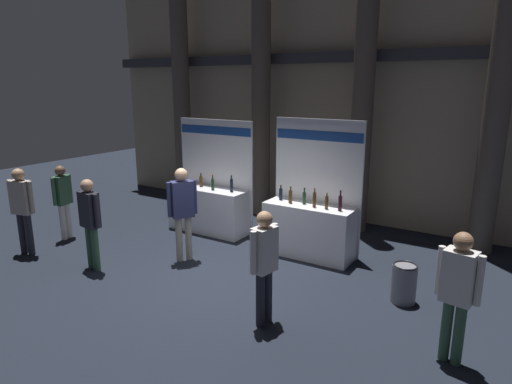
{
  "coord_description": "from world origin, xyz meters",
  "views": [
    {
      "loc": [
        4.41,
        -5.58,
        3.25
      ],
      "look_at": [
        0.42,
        0.78,
        1.38
      ],
      "focal_mm": 30.88,
      "sensor_mm": 36.0,
      "label": 1
    }
  ],
  "objects": [
    {
      "name": "ground_plane",
      "position": [
        0.0,
        0.0,
        0.0
      ],
      "size": [
        25.51,
        25.51,
        0.0
      ],
      "primitive_type": "plane",
      "color": "black"
    },
    {
      "name": "hall_colonnade",
      "position": [
        0.0,
        4.29,
        3.37
      ],
      "size": [
        12.76,
        1.06,
        6.94
      ],
      "color": "gray",
      "rests_on": "ground_plane"
    },
    {
      "name": "exhibitor_booth_0",
      "position": [
        -1.51,
        1.88,
        0.61
      ],
      "size": [
        1.94,
        0.66,
        2.47
      ],
      "color": "white",
      "rests_on": "ground_plane"
    },
    {
      "name": "exhibitor_booth_1",
      "position": [
        1.03,
        1.74,
        0.63
      ],
      "size": [
        1.8,
        0.66,
        2.6
      ],
      "color": "white",
      "rests_on": "ground_plane"
    },
    {
      "name": "trash_bin",
      "position": [
        3.06,
        0.8,
        0.3
      ],
      "size": [
        0.37,
        0.37,
        0.61
      ],
      "color": "slate",
      "rests_on": "ground_plane"
    },
    {
      "name": "visitor_0",
      "position": [
        -1.95,
        -0.9,
        0.97
      ],
      "size": [
        0.55,
        0.26,
        1.65
      ],
      "rotation": [
        0.0,
        0.0,
        3.0
      ],
      "color": "#33563D",
      "rests_on": "ground_plane"
    },
    {
      "name": "visitor_1",
      "position": [
        -3.78,
        -0.16,
        0.92
      ],
      "size": [
        0.26,
        0.5,
        1.59
      ],
      "rotation": [
        0.0,
        0.0,
        1.74
      ],
      "color": "silver",
      "rests_on": "ground_plane"
    },
    {
      "name": "visitor_2",
      "position": [
        1.58,
        -0.86,
        0.95
      ],
      "size": [
        0.28,
        0.5,
        1.62
      ],
      "rotation": [
        0.0,
        0.0,
        4.53
      ],
      "color": "#23232D",
      "rests_on": "ground_plane"
    },
    {
      "name": "visitor_3",
      "position": [
        -3.65,
        -1.11,
        1.0
      ],
      "size": [
        0.55,
        0.29,
        1.7
      ],
      "rotation": [
        0.0,
        0.0,
        0.25
      ],
      "color": "#23232D",
      "rests_on": "ground_plane"
    },
    {
      "name": "visitor_4",
      "position": [
        -0.85,
        0.28,
        1.05
      ],
      "size": [
        0.4,
        0.49,
        1.76
      ],
      "rotation": [
        0.0,
        0.0,
        4.15
      ],
      "color": "#ADA393",
      "rests_on": "ground_plane"
    },
    {
      "name": "visitor_5",
      "position": [
        3.91,
        -0.42,
        0.97
      ],
      "size": [
        0.51,
        0.3,
        1.63
      ],
      "rotation": [
        0.0,
        0.0,
        2.96
      ],
      "color": "#33563D",
      "rests_on": "ground_plane"
    }
  ]
}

